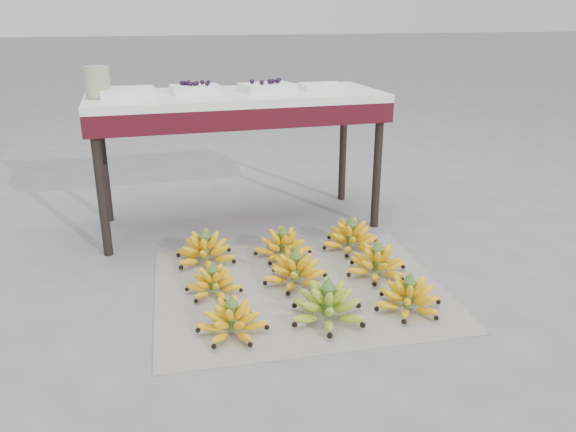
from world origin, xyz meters
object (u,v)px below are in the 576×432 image
object	(u,v)px
bunch_front_right	(409,297)
bunch_mid_center	(296,271)
bunch_back_left	(205,251)
newspaper_mat	(299,288)
bunch_mid_left	(214,283)
tray_far_right	(322,87)
bunch_mid_right	(377,263)
glass_jar	(97,82)
tray_left	(195,89)
tray_right	(267,87)
bunch_back_right	(351,237)
bunch_front_center	(328,305)
bunch_front_left	(232,320)
tray_far_left	(128,92)
vendor_table	(237,109)
bunch_back_center	(283,246)

from	to	relation	value
bunch_front_right	bunch_mid_center	xyz separation A→B (m)	(-0.37, 0.35, 0.00)
bunch_mid_center	bunch_back_left	world-z (taller)	bunch_back_left
newspaper_mat	bunch_mid_left	bearing A→B (deg)	172.89
bunch_mid_left	tray_far_right	world-z (taller)	tray_far_right
bunch_mid_left	bunch_mid_right	bearing A→B (deg)	-19.13
newspaper_mat	glass_jar	distance (m)	1.42
bunch_mid_center	bunch_front_right	bearing A→B (deg)	-20.95
bunch_mid_left	tray_left	distance (m)	1.13
bunch_mid_left	bunch_mid_right	xyz separation A→B (m)	(0.75, -0.02, 0.01)
tray_right	tray_far_right	distance (m)	0.31
bunch_mid_right	bunch_back_right	distance (m)	0.32
bunch_front_center	bunch_mid_left	xyz separation A→B (m)	(-0.40, 0.34, -0.01)
bunch_front_left	bunch_front_right	world-z (taller)	bunch_front_right
bunch_mid_left	tray_far_right	bearing A→B (deg)	29.27
bunch_front_left	tray_far_left	size ratio (longest dim) A/B	1.24
tray_far_left	tray_far_right	size ratio (longest dim) A/B	1.20
newspaper_mat	tray_right	world-z (taller)	tray_right
newspaper_mat	vendor_table	xyz separation A→B (m)	(-0.09, 0.88, 0.66)
bunch_front_left	bunch_mid_center	size ratio (longest dim) A/B	0.91
bunch_front_left	tray_left	xyz separation A→B (m)	(0.05, 1.21, 0.71)
newspaper_mat	bunch_back_center	xyz separation A→B (m)	(0.02, 0.34, 0.06)
bunch_mid_center	bunch_back_center	world-z (taller)	bunch_mid_center
bunch_front_center	bunch_mid_center	xyz separation A→B (m)	(-0.03, 0.34, -0.00)
bunch_back_center	tray_far_right	distance (m)	0.94
bunch_front_right	bunch_back_center	world-z (taller)	same
bunch_front_left	bunch_mid_right	size ratio (longest dim) A/B	1.18
bunch_mid_right	bunch_back_right	bearing A→B (deg)	91.19
bunch_back_center	bunch_back_right	distance (m)	0.36
bunch_front_center	glass_jar	bearing A→B (deg)	119.44
bunch_mid_left	tray_left	bearing A→B (deg)	67.99
newspaper_mat	tray_far_left	distance (m)	1.33
tray_left	bunch_back_right	bearing A→B (deg)	-39.92
bunch_mid_right	vendor_table	world-z (taller)	vendor_table
glass_jar	bunch_front_left	bearing A→B (deg)	-69.30
bunch_mid_center	vendor_table	world-z (taller)	vendor_table
bunch_front_left	tray_far_right	xyz separation A→B (m)	(0.74, 1.14, 0.70)
glass_jar	bunch_mid_right	bearing A→B (deg)	-35.47
bunch_back_left	bunch_back_right	size ratio (longest dim) A/B	1.03
bunch_back_right	glass_jar	world-z (taller)	glass_jar
bunch_front_center	glass_jar	size ratio (longest dim) A/B	2.16
bunch_front_center	bunch_back_left	bearing A→B (deg)	113.94
bunch_mid_right	bunch_mid_left	bearing A→B (deg)	179.64
newspaper_mat	tray_right	distance (m)	1.17
bunch_back_left	bunch_back_right	distance (m)	0.74
bunch_front_left	tray_right	distance (m)	1.43
tray_right	bunch_front_right	bearing A→B (deg)	-76.28
vendor_table	tray_far_left	bearing A→B (deg)	179.70
bunch_back_center	tray_far_right	xyz separation A→B (m)	(0.37, 0.51, 0.70)
bunch_back_center	tray_far_left	distance (m)	1.11
vendor_table	glass_jar	size ratio (longest dim) A/B	10.01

